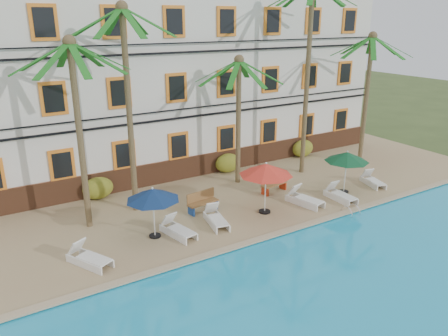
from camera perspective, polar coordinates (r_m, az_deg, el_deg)
ground at (r=19.43m, az=7.40°, el=-7.52°), size 100.00×100.00×0.00m
pool_deck at (r=23.11m, az=-0.32°, el=-2.56°), size 30.00×12.00×0.25m
swimming_pool at (r=15.40m, az=24.55°, el=-16.60°), size 26.00×12.00×0.20m
pool_coping at (r=18.69m, az=9.16°, el=-7.78°), size 30.00×0.35×0.06m
hotel_building at (r=26.08m, az=-6.14°, el=11.76°), size 25.40×6.44×10.22m
palm_a at (r=18.02m, az=-18.68°, el=7.34°), size 4.47×4.47×7.81m
palm_b at (r=19.05m, az=-12.53°, el=10.63°), size 4.47×4.47×9.05m
palm_c at (r=22.37m, az=1.91°, el=8.71°), size 4.47×4.47×6.68m
palm_d at (r=24.11m, az=10.99°, el=14.10°), size 4.47×4.47×10.31m
palm_e at (r=26.93m, az=18.30°, el=10.80°), size 4.47×4.47×7.67m
shrub_left at (r=22.06m, az=-16.15°, el=-2.55°), size 1.50×0.90×1.10m
shrub_mid at (r=24.84m, az=0.47°, el=0.66°), size 1.50×0.90×1.10m
shrub_right at (r=28.08m, az=10.24°, el=2.54°), size 1.50×0.90×1.10m
umbrella_blue at (r=17.32m, az=-9.30°, el=-3.46°), size 2.15×2.15×2.15m
umbrella_red at (r=19.28m, az=5.50°, el=-0.23°), size 2.41×2.41×2.41m
umbrella_green at (r=22.38m, az=15.75°, el=1.39°), size 2.20×2.20×2.20m
lounger_a at (r=16.65m, az=-17.25°, el=-11.08°), size 1.39×1.89×0.85m
lounger_b at (r=17.95m, az=-6.08°, el=-7.95°), size 0.99×1.86×0.84m
lounger_c at (r=18.76m, az=-1.06°, el=-6.59°), size 0.96×1.86×0.84m
lounger_d at (r=21.02m, az=10.42°, el=-3.95°), size 1.04×1.97×0.89m
lounger_e at (r=21.92m, az=14.91°, el=-3.36°), size 0.68×1.78×0.83m
lounger_f at (r=24.33m, az=18.84°, el=-1.55°), size 1.03×1.74×0.78m
bench_left at (r=19.95m, az=-2.90°, el=-4.36°), size 1.55×0.67×0.93m
bench_right at (r=22.23m, az=6.43°, el=-1.94°), size 1.56×0.70×0.93m
pool_ladder at (r=20.71m, az=16.16°, el=-5.65°), size 0.54×0.74×0.74m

